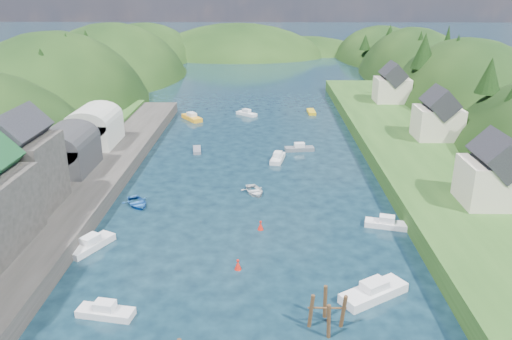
{
  "coord_description": "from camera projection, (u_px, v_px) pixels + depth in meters",
  "views": [
    {
      "loc": [
        1.1,
        -30.78,
        25.9
      ],
      "look_at": [
        0.0,
        28.0,
        4.0
      ],
      "focal_mm": 35.0,
      "sensor_mm": 36.0,
      "label": 1
    }
  ],
  "objects": [
    {
      "name": "channel_buoy_near",
      "position": [
        238.0,
        265.0,
        48.17
      ],
      "size": [
        0.7,
        0.7,
        1.1
      ],
      "color": "#B2180E",
      "rests_on": "ground"
    },
    {
      "name": "boat_sheds",
      "position": [
        80.0,
        135.0,
        73.06
      ],
      "size": [
        7.0,
        21.0,
        7.5
      ],
      "color": "#2D2D30",
      "rests_on": "quay_left"
    },
    {
      "name": "hillside_left",
      "position": [
        60.0,
        146.0,
        111.76
      ],
      "size": [
        44.0,
        245.56,
        52.0
      ],
      "color": "black",
      "rests_on": "ground"
    },
    {
      "name": "channel_buoy_far",
      "position": [
        261.0,
        226.0,
        55.98
      ],
      "size": [
        0.7,
        0.7,
        1.1
      ],
      "color": "#B2180E",
      "rests_on": "ground"
    },
    {
      "name": "hillside_right",
      "position": [
        464.0,
        146.0,
        109.97
      ],
      "size": [
        36.0,
        245.56,
        48.0
      ],
      "color": "black",
      "rests_on": "ground"
    },
    {
      "name": "hill_trees",
      "position": [
        265.0,
        67.0,
        94.93
      ],
      "size": [
        91.42,
        146.36,
        12.04
      ],
      "color": "black",
      "rests_on": "ground"
    },
    {
      "name": "terrace_right",
      "position": [
        424.0,
        161.0,
        74.52
      ],
      "size": [
        16.0,
        120.0,
        2.4
      ],
      "primitive_type": "cube",
      "color": "#234719",
      "rests_on": "ground"
    },
    {
      "name": "ground",
      "position": [
        258.0,
        147.0,
        84.75
      ],
      "size": [
        600.0,
        600.0,
        0.0
      ],
      "primitive_type": "plane",
      "color": "black",
      "rests_on": "ground"
    },
    {
      "name": "far_hills",
      "position": [
        266.0,
        80.0,
        204.68
      ],
      "size": [
        103.0,
        68.0,
        44.0
      ],
      "color": "black",
      "rests_on": "ground"
    },
    {
      "name": "quay_left",
      "position": [
        44.0,
        218.0,
        56.71
      ],
      "size": [
        12.0,
        110.0,
        2.0
      ],
      "primitive_type": "cube",
      "color": "#2D2B28",
      "rests_on": "ground"
    },
    {
      "name": "right_bank_cottages",
      "position": [
        431.0,
        117.0,
        80.65
      ],
      "size": [
        9.0,
        59.24,
        8.41
      ],
      "color": "beige",
      "rests_on": "terrace_right"
    },
    {
      "name": "moored_boats",
      "position": [
        246.0,
        198.0,
        63.41
      ],
      "size": [
        36.58,
        91.58,
        1.75
      ],
      "color": "silver",
      "rests_on": "ground"
    },
    {
      "name": "piling_cluster_far",
      "position": [
        327.0,
        314.0,
        39.77
      ],
      "size": [
        3.08,
        2.88,
        3.62
      ],
      "color": "#382314",
      "rests_on": "ground"
    }
  ]
}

